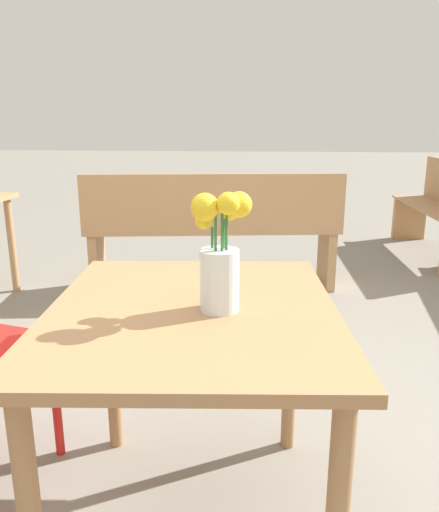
# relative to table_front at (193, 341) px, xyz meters

# --- Properties ---
(table_front) EXTENTS (0.84, 0.96, 0.71)m
(table_front) POSITION_rel_table_front_xyz_m (0.00, 0.00, 0.00)
(table_front) COLOR #9E7047
(table_front) RESTS_ON ground_plane
(flower_vase) EXTENTS (0.15, 0.14, 0.32)m
(flower_vase) POSITION_rel_table_front_xyz_m (0.08, -0.02, 0.23)
(flower_vase) COLOR silver
(flower_vase) RESTS_ON table_front
(bench_middle) EXTENTS (1.83, 0.60, 0.85)m
(bench_middle) POSITION_rel_table_front_xyz_m (-0.18, 2.18, -0.13)
(bench_middle) COLOR tan
(bench_middle) RESTS_ON ground_plane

